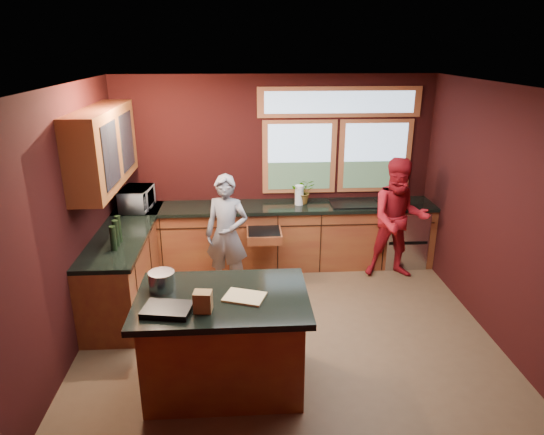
{
  "coord_description": "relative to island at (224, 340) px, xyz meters",
  "views": [
    {
      "loc": [
        -0.48,
        -4.8,
        3.07
      ],
      "look_at": [
        -0.14,
        0.4,
        1.21
      ],
      "focal_mm": 32.0,
      "sensor_mm": 36.0,
      "label": 1
    }
  ],
  "objects": [
    {
      "name": "floor",
      "position": [
        0.68,
        0.93,
        -0.48
      ],
      "size": [
        4.5,
        4.5,
        0.0
      ],
      "primitive_type": "plane",
      "color": "brown",
      "rests_on": "ground"
    },
    {
      "name": "room_shell",
      "position": [
        0.08,
        1.25,
        1.32
      ],
      "size": [
        4.52,
        4.02,
        2.71
      ],
      "color": "black",
      "rests_on": "ground"
    },
    {
      "name": "back_counter",
      "position": [
        0.88,
        2.62,
        -0.01
      ],
      "size": [
        4.5,
        0.64,
        0.93
      ],
      "color": "maroon",
      "rests_on": "floor"
    },
    {
      "name": "left_counter",
      "position": [
        -1.27,
        1.78,
        -0.01
      ],
      "size": [
        0.64,
        2.3,
        0.93
      ],
      "color": "maroon",
      "rests_on": "floor"
    },
    {
      "name": "island",
      "position": [
        0.0,
        0.0,
        0.0
      ],
      "size": [
        1.55,
        1.05,
        0.95
      ],
      "color": "maroon",
      "rests_on": "floor"
    },
    {
      "name": "person_grey",
      "position": [
        -0.01,
        1.91,
        0.3
      ],
      "size": [
        0.65,
        0.53,
        1.56
      ],
      "primitive_type": "imported",
      "rotation": [
        0.0,
        0.0,
        -0.31
      ],
      "color": "slate",
      "rests_on": "floor"
    },
    {
      "name": "person_red",
      "position": [
        2.31,
        2.18,
        0.36
      ],
      "size": [
        0.87,
        0.71,
        1.68
      ],
      "primitive_type": "imported",
      "rotation": [
        0.0,
        0.0,
        -0.09
      ],
      "color": "maroon",
      "rests_on": "floor"
    },
    {
      "name": "microwave",
      "position": [
        -1.24,
        2.56,
        0.6
      ],
      "size": [
        0.42,
        0.58,
        0.3
      ],
      "primitive_type": "imported",
      "rotation": [
        0.0,
        0.0,
        1.49
      ],
      "color": "#999999",
      "rests_on": "left_counter"
    },
    {
      "name": "potted_plant",
      "position": [
        1.06,
        2.68,
        0.63
      ],
      "size": [
        0.33,
        0.28,
        0.36
      ],
      "primitive_type": "imported",
      "color": "#999999",
      "rests_on": "back_counter"
    },
    {
      "name": "paper_towel",
      "position": [
        1.0,
        2.63,
        0.59
      ],
      "size": [
        0.12,
        0.12,
        0.28
      ],
      "primitive_type": "cylinder",
      "color": "silver",
      "rests_on": "back_counter"
    },
    {
      "name": "cutting_board",
      "position": [
        0.2,
        -0.05,
        0.48
      ],
      "size": [
        0.41,
        0.35,
        0.02
      ],
      "primitive_type": "cube",
      "rotation": [
        0.0,
        0.0,
        -0.34
      ],
      "color": "tan",
      "rests_on": "island"
    },
    {
      "name": "stock_pot",
      "position": [
        -0.55,
        0.15,
        0.56
      ],
      "size": [
        0.24,
        0.24,
        0.18
      ],
      "primitive_type": "cylinder",
      "color": "#B0B0B5",
      "rests_on": "island"
    },
    {
      "name": "paper_bag",
      "position": [
        -0.15,
        -0.25,
        0.56
      ],
      "size": [
        0.16,
        0.14,
        0.18
      ],
      "primitive_type": "cube",
      "rotation": [
        0.0,
        0.0,
        -0.11
      ],
      "color": "brown",
      "rests_on": "island"
    },
    {
      "name": "black_tray",
      "position": [
        -0.45,
        -0.25,
        0.49
      ],
      "size": [
        0.44,
        0.35,
        0.05
      ],
      "primitive_type": "cube",
      "rotation": [
        0.0,
        0.0,
        -0.17
      ],
      "color": "black",
      "rests_on": "island"
    }
  ]
}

